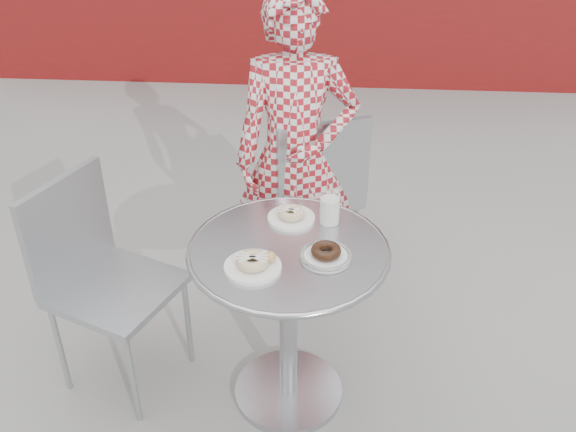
# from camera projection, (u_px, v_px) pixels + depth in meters

# --- Properties ---
(ground) EXTENTS (60.00, 60.00, 0.00)m
(ground) POSITION_uv_depth(u_px,v_px,m) (290.00, 384.00, 2.79)
(ground) COLOR #999691
(ground) RESTS_ON ground
(bistro_table) EXTENTS (0.75, 0.75, 0.76)m
(bistro_table) POSITION_uv_depth(u_px,v_px,m) (289.00, 288.00, 2.44)
(bistro_table) COLOR silver
(bistro_table) RESTS_ON ground
(chair_far) EXTENTS (0.60, 0.60, 0.95)m
(chair_far) POSITION_uv_depth(u_px,v_px,m) (307.00, 224.00, 3.34)
(chair_far) COLOR #A4A7AC
(chair_far) RESTS_ON ground
(chair_left) EXTENTS (0.58, 0.58, 0.93)m
(chair_left) POSITION_uv_depth(u_px,v_px,m) (121.00, 323.00, 2.70)
(chair_left) COLOR #A4A7AC
(chair_left) RESTS_ON ground
(seated_person) EXTENTS (0.60, 0.43, 1.55)m
(seated_person) POSITION_uv_depth(u_px,v_px,m) (296.00, 157.00, 2.93)
(seated_person) COLOR maroon
(seated_person) RESTS_ON ground
(plate_far) EXTENTS (0.19, 0.19, 0.05)m
(plate_far) POSITION_uv_depth(u_px,v_px,m) (291.00, 215.00, 2.50)
(plate_far) COLOR white
(plate_far) RESTS_ON bistro_table
(plate_near) EXTENTS (0.20, 0.20, 0.05)m
(plate_near) POSITION_uv_depth(u_px,v_px,m) (254.00, 263.00, 2.23)
(plate_near) COLOR white
(plate_near) RESTS_ON bistro_table
(plate_checker) EXTENTS (0.19, 0.19, 0.05)m
(plate_checker) POSITION_uv_depth(u_px,v_px,m) (326.00, 254.00, 2.29)
(plate_checker) COLOR white
(plate_checker) RESTS_ON bistro_table
(milk_cup) EXTENTS (0.08, 0.08, 0.13)m
(milk_cup) POSITION_uv_depth(u_px,v_px,m) (330.00, 209.00, 2.46)
(milk_cup) COLOR white
(milk_cup) RESTS_ON bistro_table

